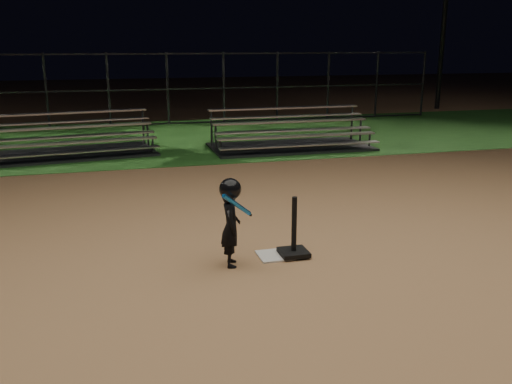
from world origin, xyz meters
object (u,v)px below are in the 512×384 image
object	(u,v)px
home_plate	(275,255)
bleacher_right	(291,141)
bleacher_left	(69,147)
batting_tee	(294,244)
child_batter	(231,220)

from	to	relation	value
home_plate	bleacher_right	bearing A→B (deg)	70.09
bleacher_right	bleacher_left	bearing A→B (deg)	175.05
batting_tee	bleacher_right	xyz separation A→B (m)	(2.49, 7.63, 0.04)
home_plate	child_batter	xyz separation A→B (m)	(-0.64, -0.15, 0.61)
bleacher_left	batting_tee	bearing A→B (deg)	-75.33
home_plate	child_batter	size ratio (longest dim) A/B	0.38
child_batter	bleacher_left	size ratio (longest dim) A/B	0.26
home_plate	batting_tee	xyz separation A→B (m)	(0.25, -0.06, 0.16)
home_plate	bleacher_right	xyz separation A→B (m)	(2.74, 7.57, 0.21)
child_batter	bleacher_left	world-z (taller)	child_batter
bleacher_left	bleacher_right	xyz separation A→B (m)	(5.84, -0.50, 0.00)
bleacher_right	child_batter	bearing A→B (deg)	-113.75
batting_tee	bleacher_right	bearing A→B (deg)	71.91
child_batter	home_plate	bearing A→B (deg)	-69.48
child_batter	bleacher_right	distance (m)	8.43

